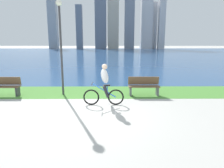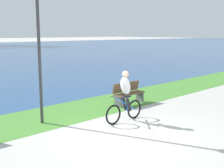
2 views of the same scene
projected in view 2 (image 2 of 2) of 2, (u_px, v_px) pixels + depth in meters
ground_plane at (127, 135)px, 8.50m from camera, size 300.00×300.00×0.00m
grass_strip_bayside at (62, 113)px, 10.80m from camera, size 120.00×2.67×0.01m
cyclist_lead at (125, 97)px, 9.72m from camera, size 1.66×0.52×1.70m
bench_far_along_path at (128, 93)px, 12.18m from camera, size 1.50×0.47×0.90m
lamppost_tall at (38, 35)px, 9.19m from camera, size 0.28×0.28×4.43m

